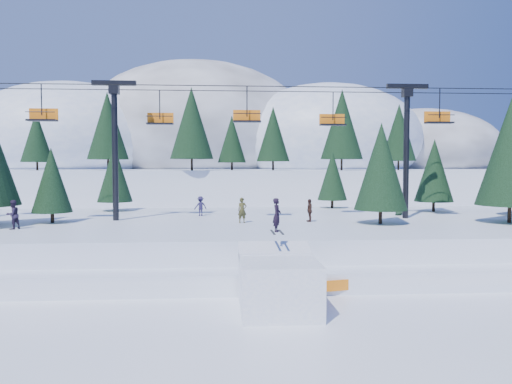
{
  "coord_description": "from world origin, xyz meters",
  "views": [
    {
      "loc": [
        -1.17,
        -19.46,
        6.54
      ],
      "look_at": [
        0.59,
        6.0,
        5.2
      ],
      "focal_mm": 35.0,
      "sensor_mm": 36.0,
      "label": 1
    }
  ],
  "objects": [
    {
      "name": "banner_far",
      "position": [
        10.83,
        6.84,
        0.54
      ],
      "size": [
        2.83,
        0.49,
        0.9
      ],
      "color": "black",
      "rests_on": "ground"
    },
    {
      "name": "banner_near",
      "position": [
        5.28,
        5.04,
        0.54
      ],
      "size": [
        2.79,
        0.7,
        0.9
      ],
      "color": "black",
      "rests_on": "ground"
    },
    {
      "name": "jump_kicker",
      "position": [
        1.38,
        2.72,
        1.27
      ],
      "size": [
        3.46,
        4.71,
        5.0
      ],
      "color": "white",
      "rests_on": "ground"
    },
    {
      "name": "chairlift",
      "position": [
        0.66,
        18.05,
        9.32
      ],
      "size": [
        46.1,
        3.21,
        10.28
      ],
      "color": "black",
      "rests_on": "mid_shelf"
    },
    {
      "name": "distant_skiers",
      "position": [
        -1.6,
        17.06,
        3.36
      ],
      "size": [
        28.76,
        8.73,
        1.87
      ],
      "color": "#43411E",
      "rests_on": "mid_shelf"
    },
    {
      "name": "conifer_stand",
      "position": [
        4.48,
        18.03,
        7.32
      ],
      "size": [
        63.15,
        17.39,
        10.33
      ],
      "color": "black",
      "rests_on": "mid_shelf"
    },
    {
      "name": "berm",
      "position": [
        0.0,
        8.0,
        0.55
      ],
      "size": [
        70.0,
        6.0,
        1.1
      ],
      "primitive_type": "cube",
      "color": "white",
      "rests_on": "ground"
    },
    {
      "name": "ground",
      "position": [
        0.0,
        0.0,
        0.0
      ],
      "size": [
        160.0,
        160.0,
        0.0
      ],
      "primitive_type": "plane",
      "color": "white",
      "rests_on": "ground"
    },
    {
      "name": "mid_shelf",
      "position": [
        0.0,
        18.0,
        1.25
      ],
      "size": [
        70.0,
        22.0,
        2.5
      ],
      "primitive_type": "cube",
      "color": "white",
      "rests_on": "ground"
    },
    {
      "name": "mountain_ridge",
      "position": [
        -5.08,
        73.34,
        9.64
      ],
      "size": [
        119.0,
        61.44,
        26.46
      ],
      "color": "white",
      "rests_on": "ground"
    }
  ]
}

